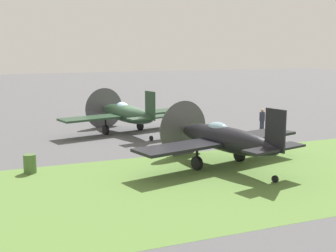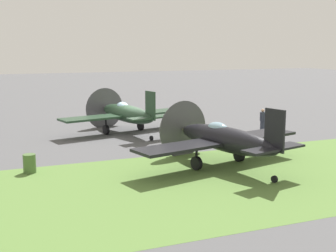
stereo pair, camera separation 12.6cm
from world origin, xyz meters
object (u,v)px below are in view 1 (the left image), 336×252
Objects in this scene: airplane_lead at (125,113)px; ground_crew_chief at (262,120)px; airplane_wingman at (224,139)px; fuel_drum at (30,164)px.

ground_crew_chief is at bearing -36.17° from airplane_lead.
ground_crew_chief is (8.72, -3.74, -0.48)m from airplane_lead.
airplane_wingman reaches higher than fuel_drum.
fuel_drum is (-7.30, -8.13, -0.94)m from airplane_lead.
airplane_lead is 10.97m from fuel_drum.
fuel_drum is at bearing -144.87° from airplane_lead.
airplane_lead is 9.50m from ground_crew_chief.
airplane_lead reaches higher than fuel_drum.
airplane_lead is 10.84m from airplane_wingman.
ground_crew_chief reaches higher than fuel_drum.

